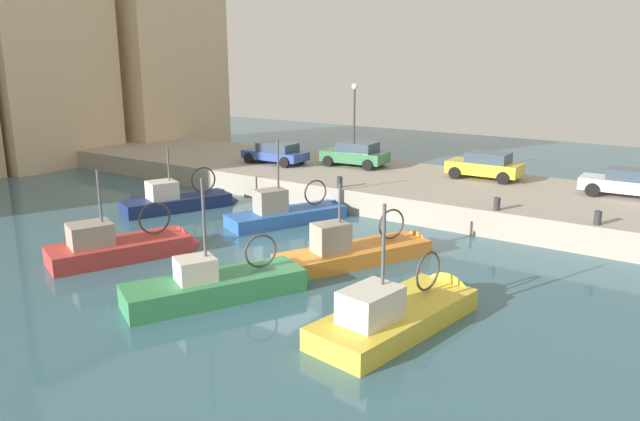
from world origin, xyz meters
TOP-DOWN VIEW (x-y plane):
  - water_surface at (0.00, 0.00)m, footprint 80.00×80.00m
  - quay_wall at (11.50, 0.00)m, footprint 9.00×56.00m
  - fishing_boat_red at (-3.36, 4.87)m, footprint 6.25×3.94m
  - fishing_boat_orange at (1.42, -2.86)m, footprint 7.00×4.42m
  - fishing_boat_blue at (4.35, 2.68)m, footprint 6.56×4.06m
  - fishing_boat_green at (-4.18, -1.04)m, footprint 6.60×4.39m
  - fishing_boat_navy at (3.07, 8.78)m, footprint 6.35×3.77m
  - fishing_boat_yellow at (-2.73, -6.73)m, footprint 6.71×3.01m
  - parked_car_blue at (10.90, 8.93)m, footprint 2.00×4.06m
  - parked_car_yellow at (13.62, -3.21)m, footprint 2.07×3.84m
  - parked_car_green at (12.89, 4.46)m, footprint 2.26×3.99m
  - parked_car_white at (13.27, -10.30)m, footprint 1.96×4.33m
  - mooring_bollard_south at (7.35, -10.00)m, footprint 0.28×0.28m
  - mooring_bollard_mid at (7.35, -6.00)m, footprint 0.28×0.28m
  - mooring_bollard_north at (7.35, 2.00)m, footprint 0.28×0.28m
  - quay_streetlamp at (13.00, 4.66)m, footprint 0.36×0.36m
  - waterfront_building_west_mid at (16.68, 25.66)m, footprint 9.60×6.89m
  - waterfront_building_east_mid at (6.91, 27.81)m, footprint 8.80×8.98m

SIDE VIEW (x-z plane):
  - water_surface at x=0.00m, z-range 0.00..0.00m
  - fishing_boat_green at x=-4.18m, z-range -2.30..2.48m
  - fishing_boat_orange at x=1.42m, z-range -1.83..2.07m
  - fishing_boat_yellow at x=-2.73m, z-range -2.25..2.50m
  - fishing_boat_red at x=-3.36m, z-range -2.08..2.35m
  - fishing_boat_navy at x=3.07m, z-range -1.87..2.15m
  - fishing_boat_blue at x=4.35m, z-range -2.23..2.52m
  - quay_wall at x=11.50m, z-range 0.00..1.20m
  - mooring_bollard_south at x=7.35m, z-range 1.20..1.75m
  - mooring_bollard_mid at x=7.35m, z-range 1.20..1.75m
  - mooring_bollard_north at x=7.35m, z-range 1.20..1.75m
  - parked_car_blue at x=10.90m, z-range 1.23..2.50m
  - parked_car_white at x=13.27m, z-range 1.22..2.54m
  - parked_car_yellow at x=13.62m, z-range 1.22..2.65m
  - parked_car_green at x=12.89m, z-range 1.21..2.66m
  - quay_streetlamp at x=13.00m, z-range 2.04..6.87m
  - waterfront_building_west_mid at x=16.68m, z-range 0.02..12.94m
  - waterfront_building_east_mid at x=6.91m, z-range 0.02..15.19m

